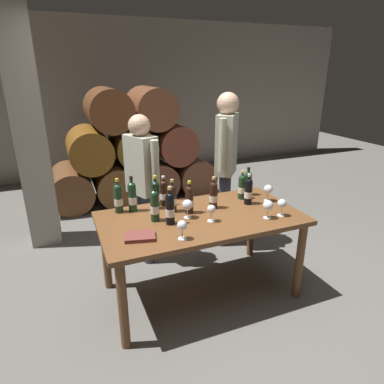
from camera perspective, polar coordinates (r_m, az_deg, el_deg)
name	(u,v)px	position (r m, az deg, el deg)	size (l,w,h in m)	color
ground_plane	(200,291)	(3.23, 1.41, -16.52)	(14.00, 14.00, 0.00)	#66635E
cellar_back_wall	(111,99)	(6.67, -13.66, 15.14)	(10.00, 0.24, 2.80)	gray
barrel_stack	(132,153)	(5.21, -10.14, 6.55)	(2.49, 0.90, 1.69)	brown
stone_pillar	(30,132)	(4.02, -25.93, 9.21)	(0.32, 0.32, 2.60)	gray
dining_table	(201,226)	(2.88, 1.52, -5.79)	(1.70, 0.90, 0.76)	brown
wine_bottle_0	(242,186)	(3.21, 8.53, 0.94)	(0.07, 0.07, 0.28)	#19381E
wine_bottle_1	(164,193)	(3.03, -4.87, -0.09)	(0.07, 0.07, 0.28)	black
wine_bottle_2	(132,196)	(2.93, -10.17, -0.73)	(0.07, 0.07, 0.32)	#19381E
wine_bottle_3	(213,195)	(2.96, 3.68, -0.47)	(0.07, 0.07, 0.29)	black
wine_bottle_4	(172,198)	(2.89, -3.38, -1.00)	(0.07, 0.07, 0.29)	black
wine_bottle_5	(189,199)	(2.85, -0.47, -1.24)	(0.07, 0.07, 0.29)	black
wine_bottle_6	(248,191)	(3.09, 9.61, 0.17)	(0.07, 0.07, 0.29)	black
wine_bottle_7	(170,208)	(2.65, -3.76, -2.77)	(0.07, 0.07, 0.32)	black
wine_bottle_8	(155,205)	(2.72, -6.38, -2.27)	(0.07, 0.07, 0.32)	#19381E
wine_bottle_9	(248,183)	(3.31, 9.51, 1.52)	(0.07, 0.07, 0.28)	#19381E
wine_bottle_10	(118,198)	(2.94, -12.48, -0.99)	(0.07, 0.07, 0.31)	#19381E
wine_bottle_11	(156,195)	(2.96, -6.25, -0.43)	(0.07, 0.07, 0.31)	black
wine_glass_0	(211,210)	(2.71, 3.32, -3.05)	(0.07, 0.07, 0.14)	white
wine_glass_1	(268,190)	(3.20, 12.87, 0.38)	(0.09, 0.09, 0.16)	white
wine_glass_2	(282,204)	(2.90, 15.09, -2.00)	(0.08, 0.08, 0.15)	white
wine_glass_3	(182,226)	(2.43, -1.72, -5.83)	(0.07, 0.07, 0.15)	white
wine_glass_4	(187,205)	(2.76, -0.79, -2.27)	(0.09, 0.09, 0.16)	white
wine_glass_5	(268,206)	(2.83, 12.84, -2.31)	(0.08, 0.08, 0.16)	white
tasting_notebook	(140,236)	(2.51, -8.84, -7.49)	(0.22, 0.16, 0.03)	brown
sommelier_presenting	(226,157)	(3.64, 5.83, 6.05)	(0.34, 0.40, 1.72)	#383842
taster_seated_left	(142,178)	(3.32, -8.53, 2.34)	(0.29, 0.46, 1.54)	#383842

